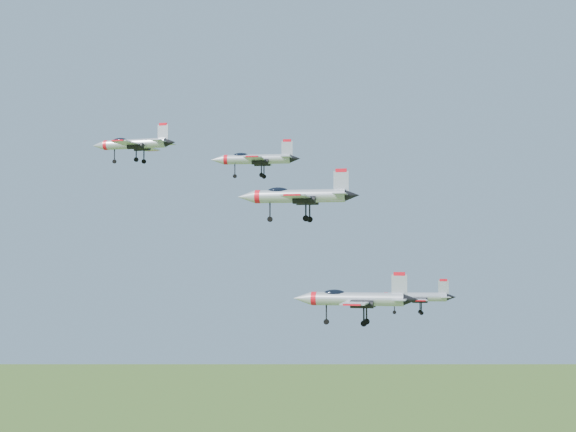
{
  "coord_description": "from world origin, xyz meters",
  "views": [
    {
      "loc": [
        2.73,
        -103.13,
        136.04
      ],
      "look_at": [
        3.48,
        -2.72,
        140.96
      ],
      "focal_mm": 50.0,
      "sensor_mm": 36.0,
      "label": 1
    }
  ],
  "objects": [
    {
      "name": "jet_lead",
      "position": [
        -18.69,
        10.84,
        151.95
      ],
      "size": [
        12.9,
        10.99,
        3.52
      ],
      "rotation": [
        0.0,
        0.0,
        -0.3
      ],
      "color": "#B1B6BF"
    },
    {
      "name": "jet_left_high",
      "position": [
        -0.98,
        2.83,
        148.82
      ],
      "size": [
        12.13,
        10.11,
        3.24
      ],
      "rotation": [
        0.0,
        0.0,
        -0.13
      ],
      "color": "#B1B6BF"
    },
    {
      "name": "jet_right_high",
      "position": [
        4.25,
        -16.89,
        142.44
      ],
      "size": [
        13.39,
        11.27,
        3.6
      ],
      "rotation": [
        0.0,
        0.0,
        -0.2
      ],
      "color": "#B1B6BF"
    },
    {
      "name": "jet_left_low",
      "position": [
        20.55,
        6.31,
        130.38
      ],
      "size": [
        11.48,
        9.51,
        3.07
      ],
      "rotation": [
        0.0,
        0.0,
        -0.08
      ],
      "color": "#B1B6BF"
    },
    {
      "name": "jet_right_low",
      "position": [
        10.42,
        -16.35,
        131.34
      ],
      "size": [
        13.56,
        11.44,
        3.65
      ],
      "rotation": [
        0.0,
        0.0,
        -0.22
      ],
      "color": "#B1B6BF"
    }
  ]
}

